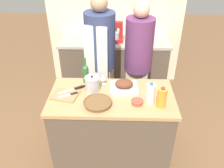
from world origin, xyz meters
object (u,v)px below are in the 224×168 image
at_px(wine_bottle_green, 86,73).
at_px(milk_jug, 150,93).
at_px(roasting_pan, 124,86).
at_px(condiment_bottle_tall, 143,35).
at_px(wicker_basket, 98,103).
at_px(knife_bread, 77,88).
at_px(mixing_bowl, 137,102).
at_px(stand_mixer, 117,34).
at_px(cutting_board, 65,95).
at_px(person_cook_aproned, 101,57).
at_px(wine_glass_left, 103,77).
at_px(knife_chef, 72,89).
at_px(person_cook_guest, 138,60).
at_px(stock_pot, 92,84).
at_px(condiment_bottle_short, 116,33).
at_px(juice_jug, 162,98).
at_px(knife_paring, 69,95).

bearing_deg(wine_bottle_green, milk_jug, -27.79).
height_order(roasting_pan, condiment_bottle_tall, condiment_bottle_tall).
bearing_deg(wicker_basket, knife_bread, 131.97).
height_order(mixing_bowl, milk_jug, milk_jug).
height_order(milk_jug, stand_mixer, stand_mixer).
distance_m(cutting_board, person_cook_aproned, 0.81).
distance_m(mixing_bowl, wine_bottle_green, 0.69).
relative_size(wicker_basket, wine_glass_left, 2.35).
xyz_separation_m(knife_chef, person_cook_guest, (0.75, 0.65, 0.03)).
distance_m(wicker_basket, stock_pot, 0.27).
bearing_deg(wine_glass_left, condiment_bottle_short, 85.12).
bearing_deg(wine_glass_left, roasting_pan, -27.38).
xyz_separation_m(cutting_board, knife_chef, (0.06, 0.09, 0.01)).
height_order(knife_bread, condiment_bottle_tall, condiment_bottle_tall).
bearing_deg(knife_chef, wicker_basket, -38.11).
xyz_separation_m(stock_pot, juice_jug, (0.70, -0.25, 0.02)).
distance_m(knife_paring, person_cook_aproned, 0.80).
bearing_deg(juice_jug, condiment_bottle_tall, 91.83).
relative_size(cutting_board, stock_pot, 1.62).
relative_size(stand_mixer, condiment_bottle_short, 2.06).
xyz_separation_m(stock_pot, condiment_bottle_tall, (0.65, 1.38, 0.02)).
relative_size(juice_jug, wine_glass_left, 1.79).
height_order(roasting_pan, knife_bread, roasting_pan).
bearing_deg(mixing_bowl, roasting_pan, 118.04).
bearing_deg(person_cook_aproned, cutting_board, -99.74).
height_order(milk_jug, wine_bottle_green, wine_bottle_green).
xyz_separation_m(condiment_bottle_tall, person_cook_aproned, (-0.61, -0.75, -0.02)).
xyz_separation_m(person_cook_aproned, person_cook_guest, (0.49, 0.01, -0.04)).
relative_size(wicker_basket, stand_mixer, 0.89).
height_order(wicker_basket, condiment_bottle_short, condiment_bottle_short).
distance_m(roasting_pan, cutting_board, 0.64).
bearing_deg(milk_jug, knife_bread, 164.13).
relative_size(roasting_pan, juice_jug, 1.42).
bearing_deg(knife_chef, wine_glass_left, 25.43).
height_order(roasting_pan, wine_bottle_green, wine_bottle_green).
relative_size(roasting_pan, person_cook_guest, 0.18).
xyz_separation_m(stand_mixer, condiment_bottle_short, (-0.02, 0.22, -0.06)).
relative_size(wine_bottle_green, person_cook_aproned, 0.17).
height_order(wine_glass_left, knife_bread, wine_glass_left).
distance_m(wicker_basket, juice_jug, 0.63).
relative_size(mixing_bowl, knife_bread, 0.57).
height_order(roasting_pan, juice_jug, juice_jug).
relative_size(juice_jug, milk_jug, 0.96).
bearing_deg(milk_jug, person_cook_aproned, 124.04).
distance_m(knife_chef, stand_mixer, 1.42).
bearing_deg(wicker_basket, wine_bottle_green, 111.42).
distance_m(mixing_bowl, knife_bread, 0.70).
height_order(knife_chef, stand_mixer, stand_mixer).
relative_size(wicker_basket, knife_bread, 1.35).
relative_size(wine_bottle_green, condiment_bottle_tall, 1.56).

